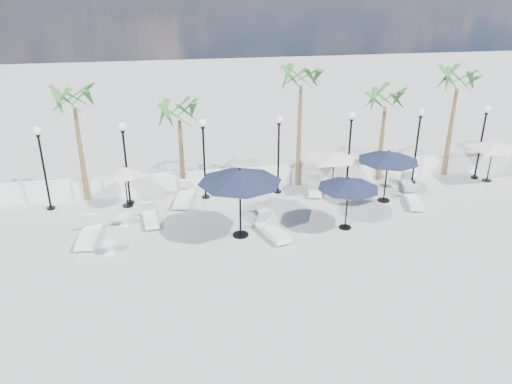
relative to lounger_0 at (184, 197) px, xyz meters
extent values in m
plane|color=#979692|center=(4.53, -6.17, -0.26)|extent=(100.00, 100.00, 0.00)
cube|color=white|center=(4.53, 1.33, 0.19)|extent=(26.00, 0.30, 0.90)
cube|color=white|center=(4.53, 1.33, 0.71)|extent=(26.00, 0.12, 0.08)
cylinder|color=black|center=(-5.97, 0.33, -0.21)|extent=(0.36, 0.36, 0.10)
cylinder|color=black|center=(-5.97, 0.33, 1.49)|extent=(0.10, 0.10, 3.50)
cylinder|color=black|center=(-5.97, 0.33, 3.19)|extent=(0.18, 0.18, 0.10)
sphere|color=white|center=(-5.97, 0.33, 3.40)|extent=(0.36, 0.36, 0.36)
cylinder|color=black|center=(-2.47, 0.33, -0.21)|extent=(0.36, 0.36, 0.10)
cylinder|color=black|center=(-2.47, 0.33, 1.49)|extent=(0.10, 0.10, 3.50)
cylinder|color=black|center=(-2.47, 0.33, 3.19)|extent=(0.18, 0.18, 0.10)
sphere|color=white|center=(-2.47, 0.33, 3.40)|extent=(0.36, 0.36, 0.36)
cylinder|color=black|center=(1.03, 0.33, -0.21)|extent=(0.36, 0.36, 0.10)
cylinder|color=black|center=(1.03, 0.33, 1.49)|extent=(0.10, 0.10, 3.50)
cylinder|color=black|center=(1.03, 0.33, 3.19)|extent=(0.18, 0.18, 0.10)
sphere|color=white|center=(1.03, 0.33, 3.40)|extent=(0.36, 0.36, 0.36)
cylinder|color=black|center=(4.53, 0.33, -0.21)|extent=(0.36, 0.36, 0.10)
cylinder|color=black|center=(4.53, 0.33, 1.49)|extent=(0.10, 0.10, 3.50)
cylinder|color=black|center=(4.53, 0.33, 3.19)|extent=(0.18, 0.18, 0.10)
sphere|color=white|center=(4.53, 0.33, 3.40)|extent=(0.36, 0.36, 0.36)
cylinder|color=black|center=(8.03, 0.33, -0.21)|extent=(0.36, 0.36, 0.10)
cylinder|color=black|center=(8.03, 0.33, 1.49)|extent=(0.10, 0.10, 3.50)
cylinder|color=black|center=(8.03, 0.33, 3.19)|extent=(0.18, 0.18, 0.10)
sphere|color=white|center=(8.03, 0.33, 3.40)|extent=(0.36, 0.36, 0.36)
cylinder|color=black|center=(11.53, 0.33, -0.21)|extent=(0.36, 0.36, 0.10)
cylinder|color=black|center=(11.53, 0.33, 1.49)|extent=(0.10, 0.10, 3.50)
cylinder|color=black|center=(11.53, 0.33, 3.19)|extent=(0.18, 0.18, 0.10)
sphere|color=white|center=(11.53, 0.33, 3.40)|extent=(0.36, 0.36, 0.36)
cylinder|color=black|center=(15.03, 0.33, -0.21)|extent=(0.36, 0.36, 0.10)
cylinder|color=black|center=(15.03, 0.33, 1.49)|extent=(0.10, 0.10, 3.50)
cylinder|color=black|center=(15.03, 0.33, 3.19)|extent=(0.18, 0.18, 0.10)
sphere|color=white|center=(15.03, 0.33, 3.40)|extent=(0.36, 0.36, 0.36)
cone|color=brown|center=(-4.47, 1.13, 1.94)|extent=(0.28, 0.28, 4.40)
cone|color=brown|center=(0.03, 1.13, 1.54)|extent=(0.28, 0.28, 3.60)
cone|color=brown|center=(5.73, 1.13, 2.24)|extent=(0.28, 0.28, 5.00)
cone|color=brown|center=(10.03, 1.13, 1.64)|extent=(0.28, 0.28, 3.80)
cone|color=brown|center=(13.73, 1.13, 2.04)|extent=(0.28, 0.28, 4.60)
cube|color=silver|center=(0.00, -0.02, -0.10)|extent=(1.11, 2.14, 0.11)
cube|color=silver|center=(-0.06, -0.29, 0.02)|extent=(0.92, 1.48, 0.11)
cube|color=silver|center=(0.17, 0.79, 0.31)|extent=(0.73, 0.61, 0.64)
cube|color=silver|center=(-1.51, -1.89, -0.13)|extent=(0.77, 1.75, 0.09)
cube|color=silver|center=(-1.49, -2.12, -0.02)|extent=(0.66, 1.20, 0.09)
cube|color=silver|center=(-1.60, -1.21, 0.21)|extent=(0.58, 0.46, 0.53)
cube|color=silver|center=(-3.91, -3.06, -0.10)|extent=(0.86, 2.10, 0.11)
cube|color=silver|center=(-3.93, -3.34, 0.03)|extent=(0.76, 1.43, 0.11)
cube|color=silver|center=(-3.83, -2.23, 0.31)|extent=(0.68, 0.54, 0.64)
cube|color=silver|center=(3.46, -2.39, -0.13)|extent=(0.71, 1.65, 0.09)
cube|color=silver|center=(3.49, -2.60, -0.04)|extent=(0.62, 1.13, 0.09)
cube|color=silver|center=(3.39, -1.75, 0.19)|extent=(0.54, 0.43, 0.50)
cube|color=silver|center=(3.36, -3.97, -0.10)|extent=(1.22, 2.11, 0.11)
cube|color=silver|center=(3.44, -4.23, 0.02)|extent=(0.99, 1.48, 0.11)
cube|color=silver|center=(3.13, -3.20, 0.30)|extent=(0.74, 0.64, 0.63)
cube|color=silver|center=(6.28, 0.03, -0.11)|extent=(1.03, 1.92, 0.10)
cube|color=silver|center=(6.23, -0.21, -0.01)|extent=(0.85, 1.34, 0.10)
cube|color=silver|center=(6.46, 0.75, 0.25)|extent=(0.66, 0.56, 0.57)
cube|color=silver|center=(10.35, -2.18, -0.11)|extent=(1.08, 1.94, 0.10)
cube|color=silver|center=(10.29, -2.43, 0.00)|extent=(0.89, 1.36, 0.10)
cube|color=silver|center=(10.55, -1.46, 0.26)|extent=(0.67, 0.57, 0.58)
cube|color=silver|center=(11.01, -0.22, -0.13)|extent=(0.98, 1.66, 0.09)
cube|color=silver|center=(10.94, -0.42, -0.04)|extent=(0.79, 1.16, 0.09)
cube|color=silver|center=(11.20, 0.39, 0.18)|extent=(0.58, 0.50, 0.49)
cylinder|color=silver|center=(-3.00, -4.28, -0.25)|extent=(0.41, 0.41, 0.03)
cylinder|color=silver|center=(-3.00, -4.28, -0.02)|extent=(0.06, 0.06, 0.49)
cylinder|color=silver|center=(-3.00, -4.28, 0.24)|extent=(0.53, 0.53, 0.03)
cylinder|color=silver|center=(-2.60, -1.97, -0.25)|extent=(0.39, 0.39, 0.03)
cylinder|color=silver|center=(-2.60, -1.97, -0.03)|extent=(0.06, 0.06, 0.46)
cylinder|color=silver|center=(-2.60, -1.97, 0.21)|extent=(0.50, 0.50, 0.03)
cylinder|color=silver|center=(10.39, -0.05, -0.25)|extent=(0.42, 0.42, 0.03)
cylinder|color=silver|center=(10.39, -0.05, -0.01)|extent=(0.06, 0.06, 0.50)
cylinder|color=silver|center=(10.39, -0.05, 0.25)|extent=(0.54, 0.54, 0.03)
cylinder|color=black|center=(2.09, -3.70, -0.23)|extent=(0.64, 0.64, 0.07)
cylinder|color=black|center=(2.09, -3.70, 1.14)|extent=(0.08, 0.08, 2.80)
cone|color=black|center=(2.09, -3.70, 2.34)|extent=(3.32, 3.32, 0.52)
sphere|color=black|center=(2.09, -3.70, 2.62)|extent=(0.09, 0.09, 0.09)
cylinder|color=black|center=(6.49, -3.82, -0.24)|extent=(0.51, 0.51, 0.05)
cylinder|color=black|center=(6.49, -3.82, 0.82)|extent=(0.06, 0.06, 2.18)
cone|color=black|center=(6.49, -3.82, 1.75)|extent=(2.54, 2.54, 0.41)
sphere|color=black|center=(6.49, -3.82, 1.98)|extent=(0.07, 0.07, 0.07)
cylinder|color=black|center=(9.20, -1.53, -0.23)|extent=(0.56, 0.56, 0.06)
cylinder|color=black|center=(9.20, -1.53, 0.94)|extent=(0.07, 0.07, 2.41)
cone|color=black|center=(9.20, -1.53, 1.96)|extent=(2.81, 2.81, 0.45)
sphere|color=black|center=(9.20, -1.53, 2.21)|extent=(0.08, 0.08, 0.08)
cylinder|color=black|center=(7.18, 0.03, -0.24)|extent=(0.44, 0.44, 0.05)
cylinder|color=black|center=(7.18, 0.03, 0.72)|extent=(0.06, 0.06, 1.96)
pyramid|color=beige|center=(7.18, 0.03, 1.72)|extent=(4.34, 4.34, 0.30)
cylinder|color=black|center=(15.45, -0.12, -0.24)|extent=(0.48, 0.48, 0.06)
cylinder|color=black|center=(15.45, -0.12, 0.77)|extent=(0.06, 0.06, 2.07)
pyramid|color=beige|center=(15.45, -0.12, 1.83)|extent=(4.49, 4.49, 0.32)
cylinder|color=black|center=(-2.56, 0.03, -0.24)|extent=(0.50, 0.50, 0.05)
cylinder|color=black|center=(-2.56, 0.03, 0.67)|extent=(0.06, 0.06, 1.87)
cone|color=beige|center=(-2.56, 0.03, 1.44)|extent=(1.60, 1.60, 0.40)
sphere|color=black|center=(-2.56, 0.03, 1.66)|extent=(0.07, 0.07, 0.07)
camera|label=1|loc=(-0.48, -21.38, 9.39)|focal=35.00mm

